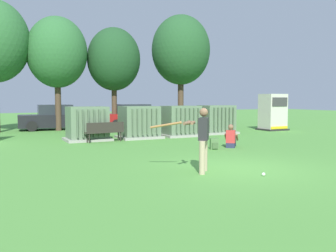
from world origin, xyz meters
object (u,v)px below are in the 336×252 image
backpack (214,144)px  transformer_mid_west (139,123)px  transformer_east (216,120)px  parked_car_leftmost (53,118)px  transformer_mid_east (181,121)px  generator_enclosure (273,112)px  transformer_west (87,124)px  park_bench (105,130)px  batter (201,136)px  parked_car_left_of_center (132,117)px  sports_ball (264,174)px  seated_spectator (231,138)px

backpack → transformer_mid_west: bearing=102.2°
transformer_east → parked_car_leftmost: same height
transformer_mid_east → generator_enclosure: 7.10m
generator_enclosure → transformer_west: bearing=-177.3°
transformer_east → parked_car_leftmost: 10.51m
transformer_west → transformer_mid_west: 2.61m
transformer_mid_east → park_bench: 4.51m
transformer_mid_east → batter: size_ratio=1.21×
transformer_west → batter: batter is taller
parked_car_left_of_center → sports_ball: bearing=-99.2°
batter → parked_car_leftmost: size_ratio=0.40×
generator_enclosure → batter: generator_enclosure is taller
transformer_west → backpack: bearing=-54.9°
transformer_east → sports_ball: 11.69m
park_bench → parked_car_leftmost: (-1.00, 8.09, 0.22)m
transformer_west → seated_spectator: size_ratio=2.18×
park_bench → sports_ball: bearing=-80.6°
transformer_mid_east → parked_car_leftmost: same height
sports_ball → seated_spectator: size_ratio=0.09×
transformer_west → parked_car_left_of_center: bearing=54.2°
batter → sports_ball: (1.19, -1.11, -0.93)m
generator_enclosure → parked_car_left_of_center: (-7.28, 6.03, -0.38)m
transformer_mid_east → sports_ball: bearing=-106.5°
generator_enclosure → seated_spectator: bearing=-142.4°
transformer_west → transformer_east: size_ratio=1.00×
transformer_west → sports_ball: size_ratio=23.33×
transformer_mid_east → seated_spectator: transformer_mid_east is taller
park_bench → transformer_mid_west: bearing=22.6°
transformer_east → parked_car_leftmost: (-7.97, 6.84, -0.04)m
transformer_mid_east → park_bench: bearing=-169.3°
transformer_mid_east → park_bench: transformer_mid_east is taller
sports_ball → backpack: 5.05m
transformer_mid_west → transformer_mid_east: same height
transformer_west → sports_ball: 10.29m
transformer_mid_west → batter: size_ratio=1.21×
parked_car_left_of_center → transformer_mid_west: bearing=-107.7°
generator_enclosure → parked_car_left_of_center: generator_enclosure is taller
transformer_mid_east → transformer_east: size_ratio=1.00×
transformer_mid_west → batter: bearing=-101.2°
generator_enclosure → seated_spectator: size_ratio=2.39×
transformer_mid_west → sports_ball: 9.95m
parked_car_leftmost → transformer_west: bearing=-86.4°
transformer_west → transformer_east: same height
transformer_mid_west → parked_car_left_of_center: size_ratio=0.49×
parked_car_left_of_center → park_bench: bearing=-118.9°
transformer_mid_west → park_bench: bearing=-157.4°
transformer_west → batter: (0.86, -8.94, 0.19)m
transformer_mid_west → generator_enclosure: size_ratio=0.91×
backpack → parked_car_leftmost: size_ratio=0.10×
transformer_west → parked_car_left_of_center: same height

